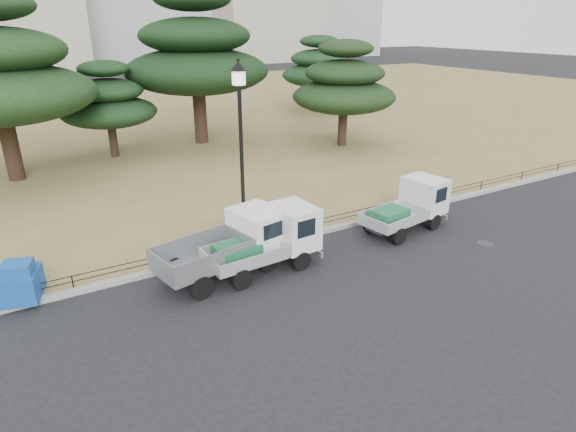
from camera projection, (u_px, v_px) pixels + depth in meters
ground at (319, 273)px, 15.51m from camera, size 220.00×220.00×0.00m
lawn at (116, 118)px, 40.00m from camera, size 120.00×56.00×0.15m
curb at (280, 242)px, 17.56m from camera, size 120.00×0.25×0.16m
truck_large at (230, 243)px, 15.22m from camera, size 4.52×2.49×1.86m
truck_kei_front at (270, 240)px, 15.56m from camera, size 3.80×1.83×1.97m
truck_kei_rear at (409, 206)px, 18.51m from camera, size 3.80×2.06×1.89m
street_lamp at (241, 127)px, 15.60m from camera, size 0.56×0.56×6.24m
pipe_fence at (278, 231)px, 17.55m from camera, size 38.00×0.04×0.40m
tarp_pile at (8, 285)px, 13.66m from camera, size 1.99×1.67×1.14m
manhole at (486, 244)px, 17.57m from camera, size 0.60×0.60×0.01m
pine_center_left at (108, 102)px, 27.17m from camera, size 5.34×5.34×5.43m
pine_center_right at (196, 55)px, 29.56m from camera, size 8.85×8.85×9.39m
pine_east_near at (344, 86)px, 29.46m from camera, size 6.36×6.36×6.43m
pine_east_far at (318, 68)px, 41.56m from camera, size 6.30×6.30×6.33m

